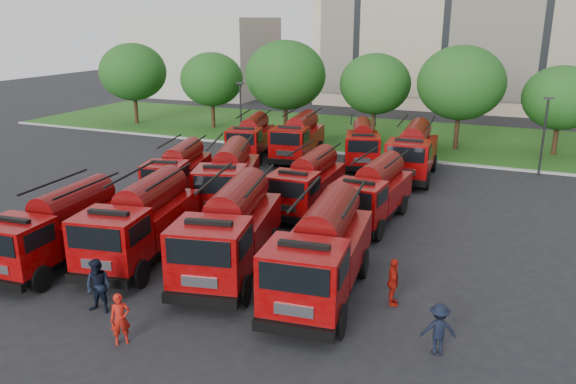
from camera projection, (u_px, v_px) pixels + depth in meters
name	position (u px, v px, depth m)	size (l,w,h in m)	color
ground	(259.00, 238.00, 26.29)	(140.00, 140.00, 0.00)	black
lawn	(390.00, 136.00, 49.10)	(70.00, 16.00, 0.12)	#284F15
curb	(364.00, 155.00, 41.98)	(70.00, 0.30, 0.14)	gray
side_building	(201.00, 57.00, 74.74)	(18.00, 12.00, 10.00)	#AFA89C
tree_0	(133.00, 72.00, 53.16)	(6.30, 6.30, 7.70)	#382314
tree_1	(212.00, 79.00, 51.16)	(5.71, 5.71, 6.98)	#382314
tree_2	(285.00, 75.00, 46.59)	(6.72, 6.72, 8.22)	#382314
tree_3	(375.00, 84.00, 46.35)	(5.88, 5.88, 7.19)	#382314
tree_4	(461.00, 83.00, 42.24)	(6.55, 6.55, 8.01)	#382314
tree_5	(561.00, 98.00, 40.74)	(5.46, 5.46, 6.68)	#382314
lamp_post_0	(241.00, 111.00, 44.30)	(0.60, 0.25, 5.11)	black
lamp_post_1	(544.00, 132.00, 36.01)	(0.60, 0.25, 5.11)	black
fire_truck_0	(58.00, 227.00, 23.27)	(2.91, 6.97, 3.10)	black
fire_truck_1	(141.00, 221.00, 23.70)	(3.76, 7.61, 3.32)	black
fire_truck_2	(231.00, 230.00, 22.40)	(4.23, 8.07, 3.50)	black
fire_truck_3	(322.00, 251.00, 20.45)	(3.47, 7.82, 3.45)	black
fire_truck_4	(179.00, 171.00, 32.34)	(3.69, 6.70, 2.90)	black
fire_truck_5	(229.00, 177.00, 30.34)	(4.68, 7.64, 3.29)	black
fire_truck_6	(308.00, 183.00, 29.79)	(2.59, 6.70, 3.02)	black
fire_truck_7	(373.00, 192.00, 28.11)	(2.78, 6.84, 3.05)	black
fire_truck_8	(251.00, 137.00, 41.23)	(3.67, 6.90, 2.99)	black
fire_truck_9	(298.00, 137.00, 40.73)	(3.23, 7.23, 3.18)	black
fire_truck_10	(362.00, 144.00, 39.05)	(3.97, 6.89, 2.97)	black
fire_truck_11	(413.00, 151.00, 36.03)	(3.13, 7.56, 3.37)	black
firefighter_0	(123.00, 343.00, 17.81)	(0.62, 0.45, 1.70)	#A2150C
firefighter_1	(101.00, 312.00, 19.69)	(0.96, 0.53, 1.98)	black
firefighter_2	(392.00, 305.00, 20.19)	(1.04, 0.59, 1.78)	#A2150C
firefighter_3	(436.00, 353.00, 17.27)	(1.08, 0.55, 1.66)	black
firefighter_4	(220.00, 207.00, 30.58)	(0.82, 0.54, 1.68)	black
firefighter_5	(386.00, 218.00, 28.93)	(1.44, 0.62, 1.55)	#A2150C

